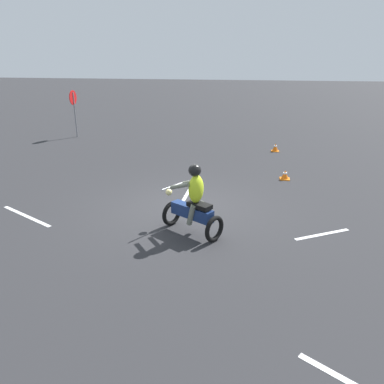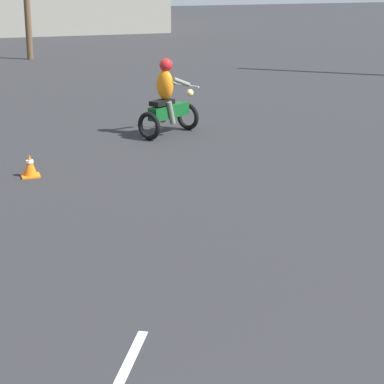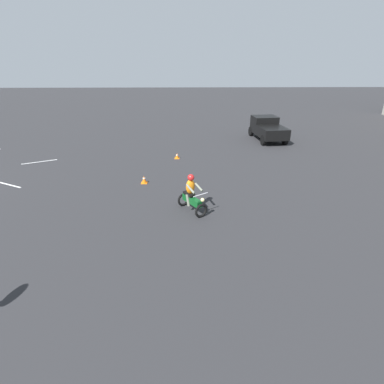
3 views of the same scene
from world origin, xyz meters
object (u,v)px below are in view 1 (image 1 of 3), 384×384
object	(u,v)px
motorcycle_rider_foreground	(193,204)
traffic_cone_mid_center	(285,175)
traffic_cone_mid_left	(275,148)
stop_sign	(74,104)

from	to	relation	value
motorcycle_rider_foreground	traffic_cone_mid_center	size ratio (longest dim) A/B	5.19
motorcycle_rider_foreground	traffic_cone_mid_left	distance (m)	8.71
motorcycle_rider_foreground	traffic_cone_mid_left	xyz separation A→B (m)	(8.45, -2.07, -0.56)
traffic_cone_mid_center	stop_sign	bearing A→B (deg)	62.24
stop_sign	traffic_cone_mid_left	size ratio (longest dim) A/B	6.72
motorcycle_rider_foreground	stop_sign	bearing A→B (deg)	69.44
traffic_cone_mid_center	motorcycle_rider_foreground	bearing A→B (deg)	153.22
motorcycle_rider_foreground	traffic_cone_mid_left	world-z (taller)	motorcycle_rider_foreground
traffic_cone_mid_left	stop_sign	bearing A→B (deg)	82.17
motorcycle_rider_foreground	stop_sign	distance (m)	12.52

